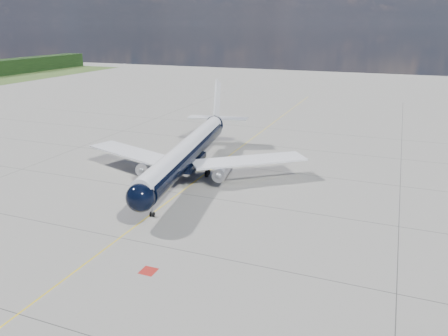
{
  "coord_description": "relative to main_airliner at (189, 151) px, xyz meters",
  "views": [
    {
      "loc": [
        27.9,
        -42.71,
        23.55
      ],
      "look_at": [
        6.21,
        12.09,
        4.0
      ],
      "focal_mm": 35.0,
      "sensor_mm": 36.0,
      "label": 1
    }
  ],
  "objects": [
    {
      "name": "ground",
      "position": [
        2.2,
        12.01,
        -4.12
      ],
      "size": [
        320.0,
        320.0,
        0.0
      ],
      "primitive_type": "plane",
      "color": "gray",
      "rests_on": "ground"
    },
    {
      "name": "taxiway_centerline",
      "position": [
        2.2,
        7.01,
        -4.11
      ],
      "size": [
        0.16,
        160.0,
        0.01
      ],
      "primitive_type": "cube",
      "color": "yellow",
      "rests_on": "ground"
    },
    {
      "name": "main_airliner",
      "position": [
        0.0,
        0.0,
        0.0
      ],
      "size": [
        37.24,
        45.76,
        13.26
      ],
      "rotation": [
        0.0,
        0.0,
        0.16
      ],
      "color": "black",
      "rests_on": "ground"
    },
    {
      "name": "red_marking",
      "position": [
        9.0,
        -27.99,
        -4.11
      ],
      "size": [
        1.6,
        1.6,
        0.01
      ],
      "primitive_type": "cube",
      "color": "maroon",
      "rests_on": "ground"
    }
  ]
}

